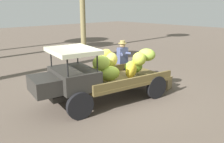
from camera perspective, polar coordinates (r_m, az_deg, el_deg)
name	(u,v)px	position (r m, az deg, el deg)	size (l,w,h in m)	color
ground_plane	(116,94)	(8.30, 1.06, -5.58)	(60.00, 60.00, 0.00)	brown
truck	(99,75)	(7.41, -3.24, -0.88)	(4.63, 2.39, 1.83)	#2E2C28
farmer	(122,59)	(9.39, 2.56, 3.09)	(0.52, 0.48, 1.71)	#916242
wooden_crate	(164,82)	(9.07, 12.54, -2.54)	(0.49, 0.39, 0.47)	olive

